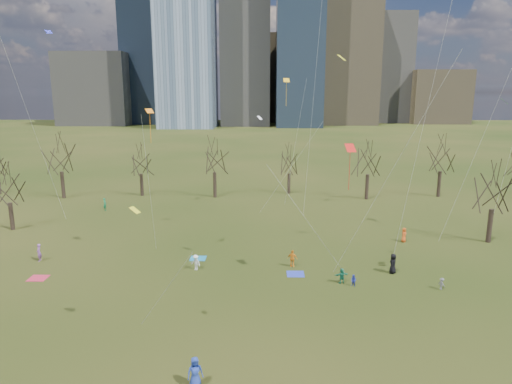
{
  "coord_description": "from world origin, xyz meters",
  "views": [
    {
      "loc": [
        0.64,
        -31.2,
        16.45
      ],
      "look_at": [
        0.0,
        12.0,
        7.0
      ],
      "focal_mm": 32.0,
      "sensor_mm": 36.0,
      "label": 1
    }
  ],
  "objects_px": {
    "blanket_teal": "(198,258)",
    "blanket_navy": "(295,274)",
    "blanket_crimson": "(38,278)",
    "person_0": "(195,372)",
    "person_4": "(293,259)"
  },
  "relations": [
    {
      "from": "blanket_teal",
      "to": "blanket_navy",
      "type": "distance_m",
      "value": 10.37
    },
    {
      "from": "person_4",
      "to": "person_0",
      "type": "bearing_deg",
      "value": 87.09
    },
    {
      "from": "blanket_teal",
      "to": "person_0",
      "type": "relative_size",
      "value": 0.87
    },
    {
      "from": "blanket_crimson",
      "to": "person_0",
      "type": "relative_size",
      "value": 0.87
    },
    {
      "from": "blanket_teal",
      "to": "person_0",
      "type": "distance_m",
      "value": 20.75
    },
    {
      "from": "blanket_navy",
      "to": "blanket_crimson",
      "type": "relative_size",
      "value": 1.0
    },
    {
      "from": "blanket_navy",
      "to": "blanket_crimson",
      "type": "height_order",
      "value": "same"
    },
    {
      "from": "blanket_crimson",
      "to": "blanket_navy",
      "type": "bearing_deg",
      "value": 3.24
    },
    {
      "from": "blanket_teal",
      "to": "blanket_navy",
      "type": "relative_size",
      "value": 1.0
    },
    {
      "from": "blanket_navy",
      "to": "person_0",
      "type": "xyz_separation_m",
      "value": [
        -6.87,
        -16.62,
        0.91
      ]
    },
    {
      "from": "blanket_crimson",
      "to": "person_4",
      "type": "height_order",
      "value": "person_4"
    },
    {
      "from": "blanket_teal",
      "to": "person_4",
      "type": "height_order",
      "value": "person_4"
    },
    {
      "from": "blanket_teal",
      "to": "person_4",
      "type": "distance_m",
      "value": 9.69
    },
    {
      "from": "blanket_crimson",
      "to": "person_0",
      "type": "bearing_deg",
      "value": -42.83
    },
    {
      "from": "blanket_navy",
      "to": "person_4",
      "type": "xyz_separation_m",
      "value": [
        -0.17,
        1.82,
        0.83
      ]
    }
  ]
}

